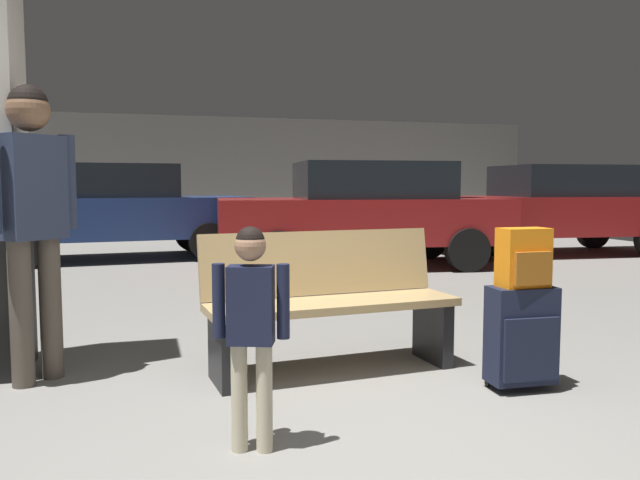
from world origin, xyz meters
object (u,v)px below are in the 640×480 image
at_px(suitcase, 522,336).
at_px(parked_car_far, 115,209).
at_px(parked_car_near, 364,211).
at_px(adult, 32,201).
at_px(bench, 329,302).
at_px(parked_car_side, 557,207).
at_px(backpack_bright, 524,258).
at_px(child, 251,314).

bearing_deg(suitcase, parked_car_far, 108.79).
relative_size(parked_car_near, parked_car_far, 1.01).
height_order(suitcase, adult, adult).
bearing_deg(adult, parked_car_far, 88.24).
relative_size(bench, adult, 0.93).
bearing_deg(parked_car_near, parked_car_side, 10.30).
bearing_deg(bench, parked_car_side, 43.91).
xyz_separation_m(bench, backpack_bright, (0.96, -0.69, 0.33)).
bearing_deg(adult, parked_car_side, 35.13).
relative_size(bench, parked_car_far, 0.39).
bearing_deg(child, suitcase, 14.23).
distance_m(adult, parked_car_side, 9.14).
xyz_separation_m(bench, adult, (-1.77, 0.23, 0.65)).
relative_size(bench, parked_car_side, 0.39).
xyz_separation_m(child, adult, (-1.08, 1.34, 0.47)).
bearing_deg(backpack_bright, bench, 144.48).
xyz_separation_m(bench, parked_car_far, (-1.57, 6.75, 0.36)).
bearing_deg(adult, suitcase, -18.62).
relative_size(suitcase, parked_car_near, 0.14).
distance_m(child, parked_car_near, 6.47).
relative_size(backpack_bright, parked_car_side, 0.08).
xyz_separation_m(child, parked_car_near, (2.63, 5.91, 0.18)).
relative_size(backpack_bright, parked_car_far, 0.08).
bearing_deg(parked_car_far, adult, -91.76).
height_order(adult, parked_car_near, adult).
bearing_deg(parked_car_far, parked_car_side, -9.80).
distance_m(backpack_bright, child, 1.71).
height_order(parked_car_near, parked_car_far, same).
height_order(child, parked_car_far, parked_car_far).
xyz_separation_m(suitcase, child, (-1.65, -0.42, 0.30)).
distance_m(backpack_bright, parked_car_far, 7.85).
bearing_deg(bench, suitcase, -35.51).
xyz_separation_m(backpack_bright, parked_car_far, (-2.53, 7.43, 0.03)).
distance_m(bench, parked_car_far, 6.94).
distance_m(backpack_bright, parked_car_near, 5.58).
bearing_deg(adult, backpack_bright, -18.62).
distance_m(bench, adult, 1.90).
height_order(parked_car_side, parked_car_near, same).
height_order(child, adult, adult).
xyz_separation_m(backpack_bright, parked_car_near, (0.98, 5.49, 0.03)).
distance_m(child, parked_car_side, 9.19).
distance_m(parked_car_side, parked_car_near, 3.82).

